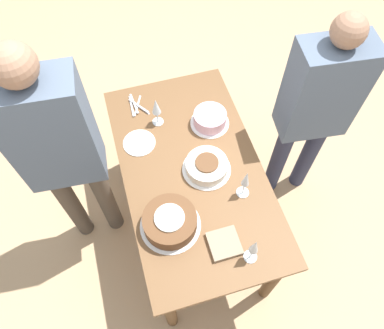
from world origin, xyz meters
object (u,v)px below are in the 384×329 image
object	(u,v)px
person_watching	(316,106)
wine_glass_extra	(156,107)
cake_back_decorated	(210,119)
wine_glass_near	(254,247)
person_cutting	(60,149)
cake_front_chocolate	(170,222)
wine_glass_far	(246,180)
cake_center_white	(207,166)

from	to	relation	value
person_watching	wine_glass_extra	bearing A→B (deg)	-10.63
cake_back_decorated	wine_glass_near	distance (m)	0.86
wine_glass_extra	person_cutting	distance (m)	0.61
cake_front_chocolate	person_watching	bearing A→B (deg)	112.52
person_watching	wine_glass_near	bearing A→B (deg)	53.10
person_cutting	wine_glass_far	bearing A→B (deg)	-18.85
wine_glass_near	person_watching	xyz separation A→B (m)	(-0.68, 0.64, 0.02)
cake_back_decorated	wine_glass_near	bearing A→B (deg)	-4.00
wine_glass_far	wine_glass_extra	xyz separation A→B (m)	(-0.61, -0.33, -0.00)
cake_center_white	cake_front_chocolate	world-z (taller)	cake_front_chocolate
wine_glass_near	wine_glass_far	size ratio (longest dim) A/B	1.02
cake_front_chocolate	wine_glass_far	world-z (taller)	wine_glass_far
wine_glass_near	person_cutting	size ratio (longest dim) A/B	0.13
wine_glass_extra	person_cutting	bearing A→B (deg)	-67.50
cake_front_chocolate	wine_glass_near	world-z (taller)	wine_glass_near
cake_center_white	person_watching	size ratio (longest dim) A/B	0.18
wine_glass_extra	cake_center_white	bearing A→B (deg)	24.49
person_cutting	person_watching	xyz separation A→B (m)	(0.05, 1.44, -0.09)
wine_glass_near	cake_front_chocolate	bearing A→B (deg)	-128.76
cake_back_decorated	person_cutting	world-z (taller)	person_cutting
wine_glass_far	person_watching	world-z (taller)	person_watching
cake_center_white	wine_glass_near	size ratio (longest dim) A/B	1.25
wine_glass_far	person_watching	xyz separation A→B (m)	(-0.33, 0.56, 0.02)
cake_center_white	cake_back_decorated	world-z (taller)	cake_back_decorated
cake_center_white	wine_glass_extra	bearing A→B (deg)	-155.51
person_cutting	wine_glass_extra	bearing A→B (deg)	26.96
cake_front_chocolate	wine_glass_extra	bearing A→B (deg)	171.81
cake_center_white	wine_glass_extra	xyz separation A→B (m)	(-0.41, -0.19, 0.10)
wine_glass_extra	person_watching	bearing A→B (deg)	72.97
wine_glass_near	person_watching	bearing A→B (deg)	136.71
cake_front_chocolate	wine_glass_near	size ratio (longest dim) A/B	1.44
person_cutting	cake_front_chocolate	bearing A→B (deg)	-40.79
wine_glass_far	wine_glass_extra	world-z (taller)	wine_glass_far
person_watching	cake_center_white	bearing A→B (deg)	17.43
cake_back_decorated	wine_glass_extra	size ratio (longest dim) A/B	1.16
cake_center_white	person_cutting	distance (m)	0.79
cake_back_decorated	person_watching	world-z (taller)	person_watching
wine_glass_near	wine_glass_far	xyz separation A→B (m)	(-0.35, 0.09, -0.01)
wine_glass_extra	person_cutting	world-z (taller)	person_cutting
wine_glass_near	cake_back_decorated	bearing A→B (deg)	176.00
cake_center_white	cake_back_decorated	distance (m)	0.33
cake_front_chocolate	person_watching	world-z (taller)	person_watching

